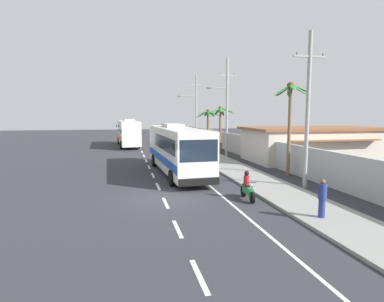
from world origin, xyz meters
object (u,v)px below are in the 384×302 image
coach_bus_foreground (177,148)px  pedestrian_near_kerb (322,198)px  motorcycle_beside_bus (247,188)px  palm_second (290,106)px  motorcycle_trailing (187,152)px  roadside_building (312,144)px  utility_pole_far (196,108)px  utility_pole_nearest (308,108)px  coach_bus_far_lane (128,132)px  utility_pole_mid (226,106)px  palm_third (220,117)px  palm_nearest (208,121)px

coach_bus_foreground → pedestrian_near_kerb: bearing=-70.5°
motorcycle_beside_bus → palm_second: bearing=45.8°
coach_bus_foreground → motorcycle_beside_bus: (2.47, -8.38, -1.34)m
motorcycle_trailing → palm_second: size_ratio=0.29×
roadside_building → utility_pole_far: bearing=112.6°
motorcycle_beside_bus → pedestrian_near_kerb: 4.27m
pedestrian_near_kerb → utility_pole_nearest: bearing=-54.7°
coach_bus_far_lane → utility_pole_mid: utility_pole_mid is taller
palm_third → roadside_building: 11.21m
coach_bus_foreground → coach_bus_far_lane: 22.11m
utility_pole_mid → palm_second: utility_pole_mid is taller
coach_bus_far_lane → palm_third: 14.44m
coach_bus_far_lane → palm_nearest: size_ratio=2.17×
utility_pole_nearest → motorcycle_beside_bus: bearing=-158.4°
utility_pole_mid → roadside_building: size_ratio=0.80×
palm_nearest → palm_second: 18.86m
motorcycle_trailing → utility_pole_far: (4.10, 14.15, 4.76)m
coach_bus_far_lane → palm_nearest: bearing=-29.7°
pedestrian_near_kerb → palm_nearest: 28.47m
motorcycle_trailing → palm_third: (4.98, 4.45, 3.53)m
motorcycle_beside_bus → roadside_building: size_ratio=0.15×
pedestrian_near_kerb → utility_pole_far: size_ratio=0.16×
coach_bus_far_lane → palm_second: (11.36, -24.58, 3.10)m
utility_pole_mid → motorcycle_trailing: bearing=177.1°
palm_third → roadside_building: palm_third is taller
utility_pole_mid → palm_third: size_ratio=1.88×
utility_pole_nearest → utility_pole_mid: bearing=91.8°
motorcycle_trailing → utility_pole_nearest: 15.87m
utility_pole_nearest → palm_third: bearing=88.9°
palm_nearest → roadside_building: palm_nearest is taller
utility_pole_mid → palm_second: size_ratio=1.51×
motorcycle_trailing → palm_nearest: palm_nearest is taller
pedestrian_near_kerb → utility_pole_nearest: size_ratio=0.18×
motorcycle_beside_bus → utility_pole_far: bearing=82.6°
coach_bus_far_lane → utility_pole_nearest: size_ratio=1.19×
pedestrian_near_kerb → palm_third: (2.99, 24.64, 3.19)m
palm_nearest → roadside_building: (7.29, -12.19, -2.05)m
motorcycle_trailing → pedestrian_near_kerb: pedestrian_near_kerb is taller
utility_pole_nearest → roadside_building: (7.10, 10.43, -3.26)m
coach_bus_far_lane → pedestrian_near_kerb: (7.74, -34.05, -1.01)m
coach_bus_far_lane → palm_second: 27.26m
coach_bus_foreground → utility_pole_far: (6.45, 22.13, 3.45)m
palm_third → pedestrian_near_kerb: bearing=-96.9°
coach_bus_foreground → pedestrian_near_kerb: size_ratio=7.46×
utility_pole_nearest → pedestrian_near_kerb: bearing=-115.1°
motorcycle_beside_bus → palm_third: (4.86, 20.81, 3.57)m
motorcycle_beside_bus → roadside_building: 16.87m
motorcycle_beside_bus → pedestrian_near_kerb: bearing=-64.0°
utility_pole_nearest → palm_nearest: size_ratio=1.82×
coach_bus_far_lane → palm_second: bearing=-65.2°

